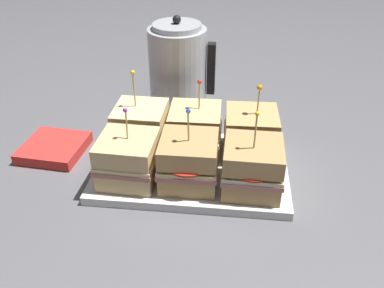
# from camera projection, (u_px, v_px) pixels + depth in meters

# --- Properties ---
(ground_plane) EXTENTS (6.00, 6.00, 0.00)m
(ground_plane) POSITION_uv_depth(u_px,v_px,m) (192.00, 171.00, 0.85)
(ground_plane) COLOR slate
(serving_platter) EXTENTS (0.39, 0.26, 0.02)m
(serving_platter) POSITION_uv_depth(u_px,v_px,m) (192.00, 168.00, 0.84)
(serving_platter) COLOR white
(serving_platter) RESTS_ON ground_plane
(sandwich_front_left) EXTENTS (0.12, 0.12, 0.15)m
(sandwich_front_left) POSITION_uv_depth(u_px,v_px,m) (128.00, 159.00, 0.77)
(sandwich_front_left) COLOR #DBB77A
(sandwich_front_left) RESTS_ON serving_platter
(sandwich_front_center) EXTENTS (0.11, 0.12, 0.16)m
(sandwich_front_center) POSITION_uv_depth(u_px,v_px,m) (189.00, 162.00, 0.76)
(sandwich_front_center) COLOR tan
(sandwich_front_center) RESTS_ON serving_platter
(sandwich_front_right) EXTENTS (0.11, 0.11, 0.17)m
(sandwich_front_right) POSITION_uv_depth(u_px,v_px,m) (252.00, 167.00, 0.75)
(sandwich_front_right) COLOR tan
(sandwich_front_right) RESTS_ON serving_platter
(sandwich_back_left) EXTENTS (0.11, 0.11, 0.18)m
(sandwich_back_left) POSITION_uv_depth(u_px,v_px,m) (141.00, 127.00, 0.87)
(sandwich_back_left) COLOR beige
(sandwich_back_left) RESTS_ON serving_platter
(sandwich_back_center) EXTENTS (0.11, 0.11, 0.16)m
(sandwich_back_center) POSITION_uv_depth(u_px,v_px,m) (195.00, 130.00, 0.86)
(sandwich_back_center) COLOR #DBB77A
(sandwich_back_center) RESTS_ON serving_platter
(sandwich_back_right) EXTENTS (0.11, 0.11, 0.16)m
(sandwich_back_right) POSITION_uv_depth(u_px,v_px,m) (251.00, 134.00, 0.85)
(sandwich_back_right) COLOR tan
(sandwich_back_right) RESTS_ON serving_platter
(kettle_steel) EXTENTS (0.17, 0.14, 0.25)m
(kettle_steel) POSITION_uv_depth(u_px,v_px,m) (178.00, 70.00, 1.02)
(kettle_steel) COLOR #B7BABF
(kettle_steel) RESTS_ON ground_plane
(napkin_stack) EXTENTS (0.14, 0.14, 0.02)m
(napkin_stack) POSITION_uv_depth(u_px,v_px,m) (54.00, 148.00, 0.90)
(napkin_stack) COLOR red
(napkin_stack) RESTS_ON ground_plane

